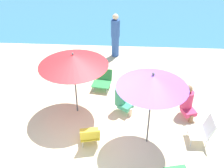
% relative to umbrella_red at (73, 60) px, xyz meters
% --- Properties ---
extents(ground_plane, '(40.00, 40.00, 0.00)m').
position_rel_umbrella_red_xyz_m(ground_plane, '(0.49, -1.23, -1.65)').
color(ground_plane, beige).
extents(umbrella_red, '(1.81, 1.81, 1.86)m').
position_rel_umbrella_red_xyz_m(umbrella_red, '(0.00, 0.00, 0.00)').
color(umbrella_red, '#4C4C51').
rests_on(umbrella_red, ground_plane).
extents(umbrella_purple, '(1.59, 1.59, 2.01)m').
position_rel_umbrella_red_xyz_m(umbrella_purple, '(1.93, -1.08, 0.14)').
color(umbrella_purple, '#4C4C51').
rests_on(umbrella_purple, ground_plane).
extents(beach_chair_a, '(0.56, 0.54, 0.69)m').
position_rel_umbrella_red_xyz_m(beach_chair_a, '(3.27, -0.97, -1.29)').
color(beach_chair_a, white).
rests_on(beach_chair_a, ground_plane).
extents(beach_chair_b, '(0.57, 0.63, 0.61)m').
position_rel_umbrella_red_xyz_m(beach_chair_b, '(0.53, -1.27, -1.34)').
color(beach_chair_b, gold).
rests_on(beach_chair_b, ground_plane).
extents(beach_chair_d, '(0.64, 0.68, 0.56)m').
position_rel_umbrella_red_xyz_m(beach_chair_d, '(0.60, 1.25, -1.37)').
color(beach_chair_d, '#33934C').
rests_on(beach_chair_d, ground_plane).
extents(person_a, '(0.54, 0.48, 0.97)m').
position_rel_umbrella_red_xyz_m(person_a, '(1.25, 0.06, -1.17)').
color(person_a, '#389970').
rests_on(person_a, ground_plane).
extents(person_b, '(0.44, 0.56, 0.96)m').
position_rel_umbrella_red_xyz_m(person_b, '(3.04, -0.00, -1.18)').
color(person_b, '#DB3866').
rests_on(person_b, ground_plane).
extents(person_c, '(0.33, 0.33, 1.67)m').
position_rel_umbrella_red_xyz_m(person_c, '(0.90, 3.45, -0.81)').
color(person_c, '#2D519E').
rests_on(person_c, ground_plane).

